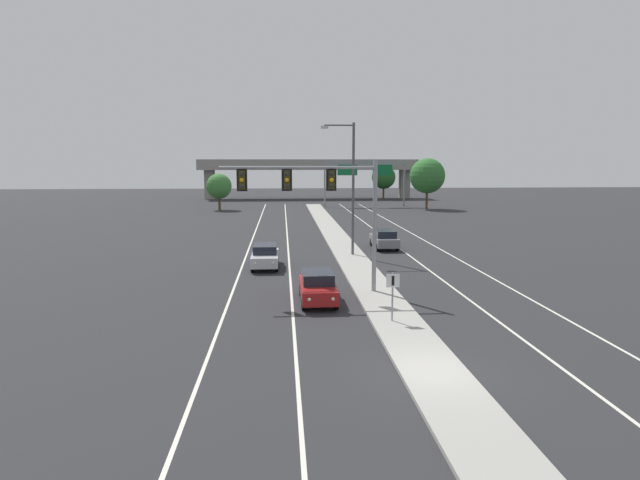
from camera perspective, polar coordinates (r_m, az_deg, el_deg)
ground_plane at (r=19.62m, az=11.86°, el=-13.65°), size 260.00×260.00×0.00m
median_island at (r=36.56m, az=4.17°, el=-3.07°), size 2.40×110.00×0.15m
lane_stripe_oncoming_center at (r=43.09m, az=-3.35°, el=-1.42°), size 0.14×100.00×0.01m
lane_stripe_receding_center at (r=44.20m, az=8.93°, el=-1.26°), size 0.14×100.00×0.01m
edge_stripe_left at (r=43.18m, az=-7.74°, el=-1.46°), size 0.14×100.00×0.01m
edge_stripe_right at (r=45.05m, az=13.02°, el=-1.19°), size 0.14×100.00×0.01m
overhead_signal_mast at (r=29.10m, az=0.10°, el=4.82°), size 8.47×0.44×7.20m
median_sign_post at (r=24.45m, az=7.69°, el=-5.22°), size 0.60×0.10×2.20m
street_lamp_median at (r=41.18m, az=3.22°, el=6.24°), size 2.58×0.28×10.00m
car_oncoming_red at (r=28.17m, az=-0.23°, el=-4.94°), size 1.84×4.48×1.58m
car_oncoming_silver at (r=37.40m, az=-5.82°, el=-1.67°), size 1.83×4.48×1.58m
car_receding_grey at (r=45.63m, az=6.80°, el=0.12°), size 1.84×4.48×1.58m
highway_sign_gantry at (r=87.92m, az=4.77°, el=7.56°), size 13.28×0.42×7.50m
overpass_bridge at (r=106.49m, az=-1.25°, el=7.51°), size 42.40×6.40×7.65m
tree_far_right_a at (r=84.50m, az=11.28°, el=6.67°), size 5.37×5.37×7.77m
tree_far_right_c at (r=104.94m, az=6.75°, el=6.61°), size 4.51×4.51×6.52m
tree_far_left_c at (r=82.60m, az=-10.63°, el=5.61°), size 3.79×3.79×5.49m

